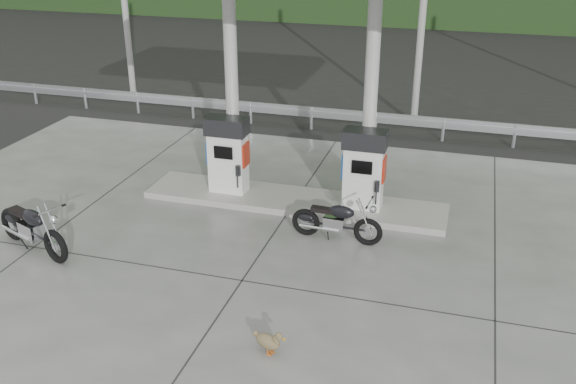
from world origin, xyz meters
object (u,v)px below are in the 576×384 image
(gas_pump_right, at_px, (364,169))
(motorcycle_left, at_px, (32,228))
(gas_pump_left, at_px, (228,155))
(motorcycle_right, at_px, (337,221))
(duck, at_px, (268,342))

(gas_pump_right, xyz_separation_m, motorcycle_left, (-5.99, -3.58, -0.56))
(gas_pump_left, distance_m, gas_pump_right, 3.20)
(motorcycle_right, height_order, duck, motorcycle_right)
(gas_pump_left, xyz_separation_m, duck, (2.70, -5.34, -0.86))
(gas_pump_left, distance_m, motorcycle_right, 3.32)
(gas_pump_right, distance_m, motorcycle_right, 1.59)
(motorcycle_left, bearing_deg, gas_pump_left, 73.61)
(motorcycle_left, xyz_separation_m, motorcycle_right, (5.72, 2.14, -0.07))
(gas_pump_right, bearing_deg, duck, -95.30)
(motorcycle_left, distance_m, duck, 5.78)
(gas_pump_right, distance_m, duck, 5.43)
(gas_pump_left, xyz_separation_m, motorcycle_right, (2.92, -1.44, -0.62))
(motorcycle_right, distance_m, duck, 3.92)
(gas_pump_right, height_order, motorcycle_right, gas_pump_right)
(gas_pump_right, bearing_deg, gas_pump_left, 180.00)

